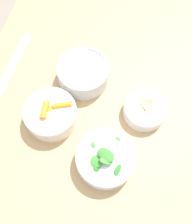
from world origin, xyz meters
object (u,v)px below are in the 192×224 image
object	(u,v)px
bowl_beans_hotdog	(83,73)
bowl_cookies	(145,109)
bowl_carrots	(51,114)
bowl_greens	(105,158)
ruler	(10,71)

from	to	relation	value
bowl_beans_hotdog	bowl_cookies	bearing A→B (deg)	-110.40
bowl_carrots	bowl_cookies	world-z (taller)	bowl_carrots
bowl_greens	bowl_beans_hotdog	bearing A→B (deg)	26.28
bowl_carrots	bowl_greens	size ratio (longest dim) A/B	0.95
bowl_carrots	bowl_greens	bearing A→B (deg)	-117.18
bowl_beans_hotdog	bowl_cookies	distance (m)	0.22
bowl_carrots	bowl_beans_hotdog	distance (m)	0.17
bowl_carrots	bowl_greens	distance (m)	0.20
bowl_carrots	ruler	xyz separation A→B (m)	(0.13, 0.19, -0.03)
bowl_greens	bowl_cookies	distance (m)	0.19
bowl_beans_hotdog	bowl_carrots	bearing A→B (deg)	159.63
bowl_greens	ruler	world-z (taller)	bowl_greens
bowl_cookies	ruler	xyz separation A→B (m)	(0.05, 0.45, -0.02)
bowl_carrots	ruler	size ratio (longest dim) A/B	0.49
bowl_carrots	ruler	distance (m)	0.23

